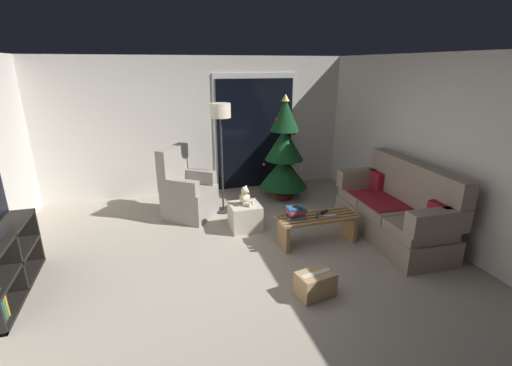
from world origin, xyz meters
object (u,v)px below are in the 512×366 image
object	(u,v)px
remote_silver	(330,216)
cardboard_box_taped_mid_floor	(315,284)
book_stack	(296,212)
teddy_bear_honey_by_tree	(242,201)
coffee_table	(317,225)
teddy_bear_cream	(245,197)
cell_phone	(298,207)
remote_graphite	(317,216)
floor_lamp	(221,121)
remote_black	(324,212)
ottoman	(245,217)
armchair	(187,193)
christmas_tree	(284,154)
couch	(396,210)

from	to	relation	value
remote_silver	cardboard_box_taped_mid_floor	bearing A→B (deg)	-24.83
book_stack	teddy_bear_honey_by_tree	world-z (taller)	book_stack
coffee_table	teddy_bear_cream	xyz separation A→B (m)	(-0.82, 0.71, 0.24)
book_stack	cell_phone	bearing A→B (deg)	-61.07
remote_graphite	floor_lamp	world-z (taller)	floor_lamp
remote_black	teddy_bear_honey_by_tree	distance (m)	1.67
ottoman	book_stack	bearing A→B (deg)	-52.08
armchair	cardboard_box_taped_mid_floor	xyz separation A→B (m)	(1.06, -2.51, -0.27)
teddy_bear_honey_by_tree	remote_graphite	bearing A→B (deg)	-66.94
cardboard_box_taped_mid_floor	christmas_tree	bearing A→B (deg)	75.80
book_stack	teddy_bear_cream	xyz separation A→B (m)	(-0.52, 0.67, 0.03)
remote_graphite	armchair	bearing A→B (deg)	-12.36
coffee_table	teddy_bear_honey_by_tree	world-z (taller)	coffee_table
couch	remote_silver	distance (m)	0.99
teddy_bear_honey_by_tree	christmas_tree	bearing A→B (deg)	17.68
couch	book_stack	distance (m)	1.45
couch	cardboard_box_taped_mid_floor	size ratio (longest dim) A/B	4.59
floor_lamp	ottoman	bearing A→B (deg)	-76.98
coffee_table	remote_graphite	bearing A→B (deg)	-126.98
remote_silver	ottoman	size ratio (longest dim) A/B	0.35
christmas_tree	book_stack	bearing A→B (deg)	-105.67
christmas_tree	teddy_bear_cream	xyz separation A→B (m)	(-1.01, -1.07, -0.33)
remote_graphite	cardboard_box_taped_mid_floor	size ratio (longest dim) A/B	0.36
ottoman	cardboard_box_taped_mid_floor	distance (m)	1.81
coffee_table	teddy_bear_cream	distance (m)	1.11
armchair	cardboard_box_taped_mid_floor	bearing A→B (deg)	-67.10
remote_graphite	armchair	distance (m)	2.15
teddy_bear_honey_by_tree	cardboard_box_taped_mid_floor	distance (m)	2.58
remote_graphite	book_stack	world-z (taller)	book_stack
remote_black	book_stack	bearing A→B (deg)	-118.44
remote_graphite	ottoman	distance (m)	1.12
christmas_tree	cell_phone	bearing A→B (deg)	-105.18
couch	floor_lamp	distance (m)	2.90
couch	ottoman	distance (m)	2.15
remote_graphite	cell_phone	size ratio (longest dim) A/B	1.08
book_stack	teddy_bear_honey_by_tree	distance (m)	1.55
cell_phone	floor_lamp	distance (m)	1.87
teddy_bear_honey_by_tree	cardboard_box_taped_mid_floor	xyz separation A→B (m)	(0.13, -2.58, 0.01)
couch	cardboard_box_taped_mid_floor	xyz separation A→B (m)	(-1.67, -0.93, -0.27)
remote_silver	teddy_bear_honey_by_tree	xyz separation A→B (m)	(-0.82, 1.58, -0.29)
remote_black	teddy_bear_honey_by_tree	size ratio (longest dim) A/B	0.55
remote_black	ottoman	distance (m)	1.18
teddy_bear_cream	book_stack	bearing A→B (deg)	-52.22
remote_black	ottoman	xyz separation A→B (m)	(-0.96, 0.65, -0.22)
remote_black	book_stack	size ratio (longest dim) A/B	0.55
coffee_table	remote_black	xyz separation A→B (m)	(0.14, 0.07, 0.15)
teddy_bear_cream	cardboard_box_taped_mid_floor	size ratio (longest dim) A/B	0.66
armchair	teddy_bear_cream	world-z (taller)	armchair
cell_phone	coffee_table	bearing A→B (deg)	-26.76
couch	christmas_tree	bearing A→B (deg)	116.36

